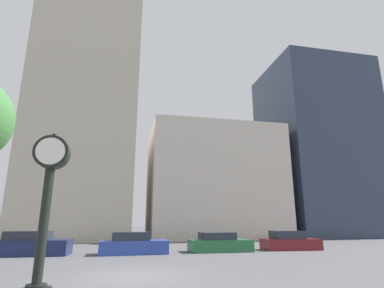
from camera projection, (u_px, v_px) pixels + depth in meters
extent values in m
plane|color=#515156|center=(131.00, 277.00, 10.82)|extent=(200.00, 200.00, 0.00)
cube|color=#BCB29E|center=(89.00, 108.00, 36.27)|extent=(11.37, 12.00, 30.40)
cube|color=beige|center=(211.00, 184.00, 37.10)|extent=(15.24, 12.00, 12.87)
cube|color=#2D384C|center=(317.00, 149.00, 41.41)|extent=(12.89, 12.00, 23.30)
cylinder|color=black|center=(36.00, 286.00, 8.44)|extent=(0.56, 0.56, 0.10)
cylinder|color=black|center=(44.00, 224.00, 8.86)|extent=(0.28, 0.28, 3.30)
cylinder|color=black|center=(52.00, 153.00, 9.40)|extent=(1.04, 0.47, 1.04)
cylinder|color=white|center=(50.00, 151.00, 9.17)|extent=(0.85, 0.02, 0.85)
cylinder|color=white|center=(54.00, 154.00, 9.64)|extent=(0.85, 0.02, 0.85)
sphere|color=black|center=(54.00, 135.00, 9.55)|extent=(0.12, 0.12, 0.12)
cube|color=#19234C|center=(31.00, 248.00, 17.50)|extent=(4.34, 2.00, 0.88)
cube|color=#232833|center=(29.00, 235.00, 17.64)|extent=(2.41, 1.71, 0.51)
cube|color=#28429E|center=(134.00, 247.00, 18.29)|extent=(4.14, 1.93, 0.79)
cube|color=#232833|center=(131.00, 236.00, 18.41)|extent=(2.30, 1.65, 0.51)
cube|color=#236038|center=(220.00, 246.00, 19.75)|extent=(4.06, 1.92, 0.76)
cube|color=#232833|center=(217.00, 236.00, 19.86)|extent=(2.23, 1.68, 0.47)
cube|color=maroon|center=(291.00, 244.00, 20.95)|extent=(4.00, 1.96, 0.74)
cube|color=#232833|center=(287.00, 235.00, 21.08)|extent=(2.23, 1.65, 0.54)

